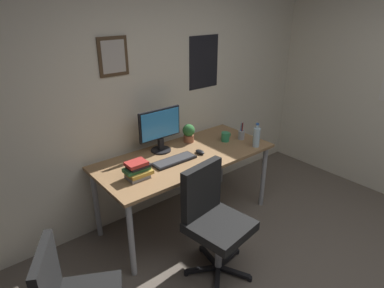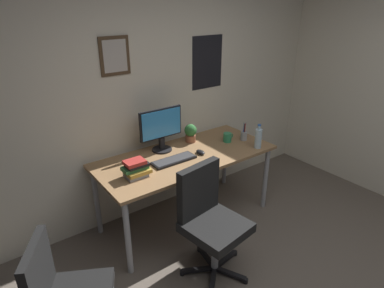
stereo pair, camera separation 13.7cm
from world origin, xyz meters
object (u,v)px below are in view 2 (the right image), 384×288
at_px(keyboard, 174,160).
at_px(computer_mouse, 200,152).
at_px(potted_plant, 190,133).
at_px(water_bottle, 258,138).
at_px(coffee_mug_near, 227,137).
at_px(pen_cup, 244,135).
at_px(office_chair, 209,216).
at_px(book_stack_left, 136,169).
at_px(monitor, 161,128).

height_order(keyboard, computer_mouse, computer_mouse).
bearing_deg(potted_plant, computer_mouse, -108.54).
height_order(water_bottle, coffee_mug_near, water_bottle).
height_order(potted_plant, pen_cup, pen_cup).
bearing_deg(office_chair, computer_mouse, 57.84).
bearing_deg(water_bottle, coffee_mug_near, 115.52).
bearing_deg(pen_cup, book_stack_left, -178.96).
relative_size(office_chair, pen_cup, 4.75).
bearing_deg(water_bottle, office_chair, -158.29).
bearing_deg(water_bottle, computer_mouse, 157.48).
distance_m(office_chair, monitor, 1.03).
bearing_deg(water_bottle, keyboard, 163.75).
bearing_deg(pen_cup, potted_plant, 147.77).
height_order(office_chair, book_stack_left, office_chair).
bearing_deg(coffee_mug_near, keyboard, -176.03).
height_order(office_chair, keyboard, office_chair).
distance_m(computer_mouse, water_bottle, 0.61).
distance_m(office_chair, coffee_mug_near, 1.08).
bearing_deg(office_chair, pen_cup, 31.94).
distance_m(computer_mouse, potted_plant, 0.33).
distance_m(office_chair, keyboard, 0.67).
bearing_deg(office_chair, coffee_mug_near, 40.22).
relative_size(monitor, book_stack_left, 2.01).
bearing_deg(book_stack_left, coffee_mug_near, 4.78).
bearing_deg(potted_plant, water_bottle, -49.43).
bearing_deg(pen_cup, coffee_mug_near, 157.37).
bearing_deg(keyboard, pen_cup, -1.39).
relative_size(computer_mouse, pen_cup, 0.55).
relative_size(keyboard, coffee_mug_near, 3.42).
height_order(monitor, book_stack_left, monitor).
distance_m(office_chair, book_stack_left, 0.73).
bearing_deg(office_chair, book_stack_left, 119.88).
height_order(keyboard, potted_plant, potted_plant).
xyz_separation_m(coffee_mug_near, book_stack_left, (-1.13, -0.09, 0.02)).
relative_size(monitor, coffee_mug_near, 3.66).
bearing_deg(book_stack_left, monitor, 35.55).
bearing_deg(keyboard, computer_mouse, -3.52).
distance_m(office_chair, potted_plant, 1.08).
distance_m(monitor, book_stack_left, 0.59).
height_order(monitor, computer_mouse, monitor).
bearing_deg(book_stack_left, pen_cup, 1.04).
height_order(keyboard, pen_cup, pen_cup).
relative_size(keyboard, book_stack_left, 1.88).
relative_size(monitor, water_bottle, 1.82).
bearing_deg(computer_mouse, potted_plant, 71.46).
relative_size(office_chair, water_bottle, 3.76).
xyz_separation_m(keyboard, computer_mouse, (0.30, -0.02, 0.01)).
distance_m(office_chair, computer_mouse, 0.76).
relative_size(keyboard, computer_mouse, 3.91).
bearing_deg(coffee_mug_near, office_chair, -139.78).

